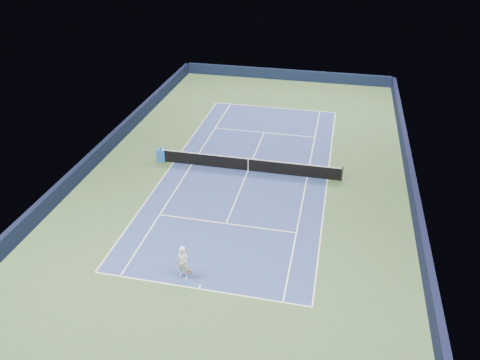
# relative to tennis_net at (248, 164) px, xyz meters

# --- Properties ---
(ground) EXTENTS (40.00, 40.00, 0.00)m
(ground) POSITION_rel_tennis_net_xyz_m (0.00, 0.00, -0.50)
(ground) COLOR #38572F
(ground) RESTS_ON ground
(wall_far) EXTENTS (22.00, 0.35, 1.10)m
(wall_far) POSITION_rel_tennis_net_xyz_m (0.00, 19.82, 0.05)
(wall_far) COLOR #111833
(wall_far) RESTS_ON ground
(wall_right) EXTENTS (0.35, 40.00, 1.10)m
(wall_right) POSITION_rel_tennis_net_xyz_m (10.82, 0.00, 0.05)
(wall_right) COLOR black
(wall_right) RESTS_ON ground
(wall_left) EXTENTS (0.35, 40.00, 1.10)m
(wall_left) POSITION_rel_tennis_net_xyz_m (-10.82, 0.00, 0.05)
(wall_left) COLOR black
(wall_left) RESTS_ON ground
(court_surface) EXTENTS (10.97, 23.77, 0.01)m
(court_surface) POSITION_rel_tennis_net_xyz_m (0.00, 0.00, -0.50)
(court_surface) COLOR navy
(court_surface) RESTS_ON ground
(baseline_far) EXTENTS (10.97, 0.08, 0.00)m
(baseline_far) POSITION_rel_tennis_net_xyz_m (0.00, 11.88, -0.50)
(baseline_far) COLOR white
(baseline_far) RESTS_ON ground
(baseline_near) EXTENTS (10.97, 0.08, 0.00)m
(baseline_near) POSITION_rel_tennis_net_xyz_m (0.00, -11.88, -0.50)
(baseline_near) COLOR white
(baseline_near) RESTS_ON ground
(sideline_doubles_right) EXTENTS (0.08, 23.77, 0.00)m
(sideline_doubles_right) POSITION_rel_tennis_net_xyz_m (5.49, 0.00, -0.50)
(sideline_doubles_right) COLOR white
(sideline_doubles_right) RESTS_ON ground
(sideline_doubles_left) EXTENTS (0.08, 23.77, 0.00)m
(sideline_doubles_left) POSITION_rel_tennis_net_xyz_m (-5.49, 0.00, -0.50)
(sideline_doubles_left) COLOR white
(sideline_doubles_left) RESTS_ON ground
(sideline_singles_right) EXTENTS (0.08, 23.77, 0.00)m
(sideline_singles_right) POSITION_rel_tennis_net_xyz_m (4.12, 0.00, -0.50)
(sideline_singles_right) COLOR white
(sideline_singles_right) RESTS_ON ground
(sideline_singles_left) EXTENTS (0.08, 23.77, 0.00)m
(sideline_singles_left) POSITION_rel_tennis_net_xyz_m (-4.12, 0.00, -0.50)
(sideline_singles_left) COLOR white
(sideline_singles_left) RESTS_ON ground
(service_line_far) EXTENTS (8.23, 0.08, 0.00)m
(service_line_far) POSITION_rel_tennis_net_xyz_m (0.00, 6.40, -0.50)
(service_line_far) COLOR white
(service_line_far) RESTS_ON ground
(service_line_near) EXTENTS (8.23, 0.08, 0.00)m
(service_line_near) POSITION_rel_tennis_net_xyz_m (0.00, -6.40, -0.50)
(service_line_near) COLOR white
(service_line_near) RESTS_ON ground
(center_service_line) EXTENTS (0.08, 12.80, 0.00)m
(center_service_line) POSITION_rel_tennis_net_xyz_m (0.00, 0.00, -0.50)
(center_service_line) COLOR white
(center_service_line) RESTS_ON ground
(center_mark_far) EXTENTS (0.08, 0.30, 0.00)m
(center_mark_far) POSITION_rel_tennis_net_xyz_m (0.00, 11.73, -0.50)
(center_mark_far) COLOR white
(center_mark_far) RESTS_ON ground
(center_mark_near) EXTENTS (0.08, 0.30, 0.00)m
(center_mark_near) POSITION_rel_tennis_net_xyz_m (0.00, -11.73, -0.50)
(center_mark_near) COLOR white
(center_mark_near) RESTS_ON ground
(tennis_net) EXTENTS (12.90, 0.10, 1.07)m
(tennis_net) POSITION_rel_tennis_net_xyz_m (0.00, 0.00, 0.00)
(tennis_net) COLOR black
(tennis_net) RESTS_ON ground
(sponsor_cube) EXTENTS (0.63, 0.56, 0.94)m
(sponsor_cube) POSITION_rel_tennis_net_xyz_m (-6.40, 0.10, -0.04)
(sponsor_cube) COLOR blue
(sponsor_cube) RESTS_ON ground
(tennis_player) EXTENTS (0.86, 1.33, 1.98)m
(tennis_player) POSITION_rel_tennis_net_xyz_m (-0.96, -11.24, 0.42)
(tennis_player) COLOR white
(tennis_player) RESTS_ON ground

